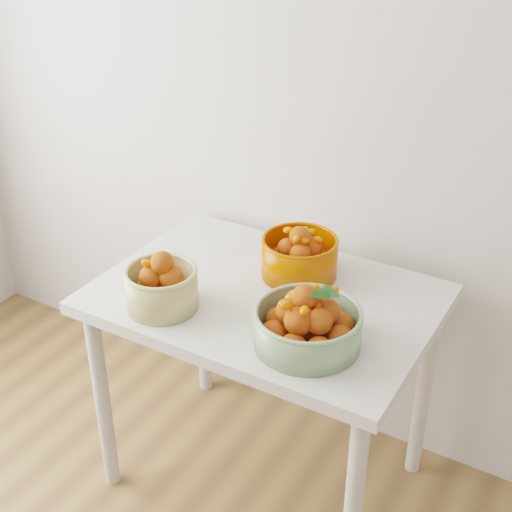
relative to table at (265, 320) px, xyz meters
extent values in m
cube|color=silver|center=(0.35, 0.40, 0.70)|extent=(4.00, 0.04, 2.70)
cube|color=silver|center=(0.00, 0.00, 0.08)|extent=(1.00, 0.70, 0.04)
cylinder|color=silver|center=(-0.44, -0.29, -0.30)|extent=(0.05, 0.05, 0.71)
cylinder|color=silver|center=(0.44, -0.29, -0.30)|extent=(0.05, 0.05, 0.71)
cylinder|color=silver|center=(-0.44, 0.29, -0.30)|extent=(0.05, 0.05, 0.71)
cylinder|color=silver|center=(0.44, 0.29, -0.30)|extent=(0.05, 0.05, 0.71)
cylinder|color=tan|center=(-0.22, -0.21, 0.16)|extent=(0.26, 0.26, 0.12)
torus|color=tan|center=(-0.22, -0.21, 0.21)|extent=(0.26, 0.26, 0.01)
sphere|color=#D1660C|center=(-0.17, -0.22, 0.14)|extent=(0.07, 0.07, 0.07)
sphere|color=#D1660C|center=(-0.23, -0.16, 0.14)|extent=(0.07, 0.07, 0.07)
sphere|color=#D1660C|center=(-0.28, -0.21, 0.14)|extent=(0.07, 0.07, 0.07)
sphere|color=#E34D10|center=(-0.23, -0.27, 0.14)|extent=(0.07, 0.07, 0.07)
sphere|color=#E34D10|center=(-0.22, -0.21, 0.14)|extent=(0.07, 0.07, 0.07)
sphere|color=#E34D10|center=(-0.20, -0.20, 0.20)|extent=(0.07, 0.07, 0.07)
sphere|color=#E34D10|center=(-0.25, -0.23, 0.20)|extent=(0.07, 0.07, 0.07)
sphere|color=#E34D10|center=(-0.22, -0.21, 0.24)|extent=(0.07, 0.07, 0.07)
ellipsoid|color=#F95705|center=(-0.22, -0.19, 0.23)|extent=(0.03, 0.04, 0.04)
ellipsoid|color=#F95705|center=(-0.26, -0.23, 0.24)|extent=(0.04, 0.04, 0.04)
cylinder|color=gray|center=(0.22, -0.16, 0.15)|extent=(0.35, 0.35, 0.10)
torus|color=gray|center=(0.22, -0.16, 0.20)|extent=(0.36, 0.36, 0.01)
sphere|color=#E34D10|center=(0.31, -0.16, 0.14)|extent=(0.07, 0.07, 0.07)
sphere|color=#E34D10|center=(0.29, -0.10, 0.14)|extent=(0.08, 0.08, 0.08)
sphere|color=#E34D10|center=(0.23, -0.07, 0.14)|extent=(0.07, 0.07, 0.07)
sphere|color=#E34D10|center=(0.16, -0.10, 0.14)|extent=(0.07, 0.07, 0.07)
sphere|color=#E34D10|center=(0.13, -0.16, 0.14)|extent=(0.07, 0.07, 0.07)
sphere|color=#E34D10|center=(0.15, -0.23, 0.14)|extent=(0.07, 0.07, 0.07)
sphere|color=#E34D10|center=(0.23, -0.26, 0.14)|extent=(0.08, 0.08, 0.08)
sphere|color=#E34D10|center=(0.29, -0.23, 0.14)|extent=(0.07, 0.07, 0.07)
sphere|color=#E34D10|center=(0.22, -0.16, 0.14)|extent=(0.07, 0.07, 0.07)
sphere|color=#E34D10|center=(0.26, -0.14, 0.20)|extent=(0.07, 0.07, 0.07)
sphere|color=#E34D10|center=(0.22, -0.11, 0.20)|extent=(0.07, 0.07, 0.07)
sphere|color=#E34D10|center=(0.18, -0.14, 0.20)|extent=(0.07, 0.07, 0.07)
sphere|color=#E34D10|center=(0.18, -0.18, 0.20)|extent=(0.07, 0.07, 0.07)
sphere|color=#E34D10|center=(0.22, -0.21, 0.20)|extent=(0.08, 0.08, 0.08)
sphere|color=#E34D10|center=(0.27, -0.19, 0.20)|extent=(0.07, 0.07, 0.07)
sphere|color=#E34D10|center=(0.21, -0.17, 0.25)|extent=(0.07, 0.07, 0.07)
ellipsoid|color=#F95705|center=(0.27, -0.11, 0.26)|extent=(0.04, 0.04, 0.03)
ellipsoid|color=#F95705|center=(0.23, -0.19, 0.22)|extent=(0.04, 0.04, 0.04)
ellipsoid|color=#F95705|center=(0.22, -0.16, 0.22)|extent=(0.05, 0.04, 0.04)
ellipsoid|color=#F95705|center=(0.24, -0.16, 0.22)|extent=(0.04, 0.04, 0.03)
ellipsoid|color=#F95705|center=(0.18, -0.16, 0.24)|extent=(0.04, 0.03, 0.03)
ellipsoid|color=#F95705|center=(0.24, -0.23, 0.25)|extent=(0.03, 0.04, 0.03)
ellipsoid|color=#F95705|center=(0.24, -0.15, 0.25)|extent=(0.04, 0.04, 0.03)
ellipsoid|color=#F95705|center=(0.17, -0.20, 0.23)|extent=(0.04, 0.04, 0.04)
ellipsoid|color=#F95705|center=(0.22, -0.15, 0.24)|extent=(0.03, 0.04, 0.04)
ellipsoid|color=#F95705|center=(0.19, -0.22, 0.24)|extent=(0.04, 0.04, 0.04)
ellipsoid|color=#F95705|center=(0.22, -0.16, 0.23)|extent=(0.04, 0.04, 0.03)
ellipsoid|color=#F95705|center=(0.17, -0.17, 0.23)|extent=(0.04, 0.03, 0.03)
ellipsoid|color=#F95705|center=(0.22, -0.13, 0.26)|extent=(0.03, 0.04, 0.03)
ellipsoid|color=#F95705|center=(0.22, -0.18, 0.23)|extent=(0.03, 0.04, 0.03)
ellipsoid|color=#F95705|center=(0.22, -0.17, 0.25)|extent=(0.04, 0.04, 0.03)
ellipsoid|color=#F95705|center=(0.20, -0.17, 0.25)|extent=(0.04, 0.04, 0.03)
cylinder|color=#BF4100|center=(0.04, 0.15, 0.16)|extent=(0.28, 0.28, 0.12)
torus|color=#BF4100|center=(0.04, 0.15, 0.22)|extent=(0.28, 0.28, 0.01)
sphere|color=#D1660C|center=(0.11, 0.15, 0.14)|extent=(0.07, 0.07, 0.07)
sphere|color=#E34D10|center=(0.07, 0.21, 0.14)|extent=(0.06, 0.06, 0.06)
sphere|color=#E34D10|center=(0.00, 0.21, 0.14)|extent=(0.07, 0.07, 0.07)
sphere|color=#E34D10|center=(-0.03, 0.14, 0.14)|extent=(0.07, 0.07, 0.07)
sphere|color=#E34D10|center=(0.00, 0.09, 0.14)|extent=(0.06, 0.06, 0.06)
sphere|color=#E34D10|center=(0.07, 0.09, 0.14)|extent=(0.07, 0.07, 0.07)
sphere|color=#E34D10|center=(0.04, 0.15, 0.14)|extent=(0.07, 0.07, 0.07)
sphere|color=#E34D10|center=(0.07, 0.17, 0.19)|extent=(0.07, 0.07, 0.07)
sphere|color=#E34D10|center=(0.02, 0.18, 0.19)|extent=(0.07, 0.07, 0.07)
sphere|color=#E34D10|center=(0.00, 0.13, 0.19)|extent=(0.06, 0.06, 0.06)
sphere|color=#E34D10|center=(0.06, 0.11, 0.19)|extent=(0.07, 0.07, 0.07)
sphere|color=#E34D10|center=(0.04, 0.14, 0.24)|extent=(0.06, 0.06, 0.06)
ellipsoid|color=#F95705|center=(0.06, 0.18, 0.24)|extent=(0.04, 0.04, 0.04)
ellipsoid|color=#F95705|center=(0.03, 0.18, 0.24)|extent=(0.03, 0.03, 0.03)
ellipsoid|color=#F95705|center=(0.09, 0.17, 0.22)|extent=(0.04, 0.03, 0.04)
ellipsoid|color=#F95705|center=(0.03, 0.14, 0.21)|extent=(0.04, 0.04, 0.03)
ellipsoid|color=#F95705|center=(0.05, 0.14, 0.22)|extent=(0.04, 0.04, 0.03)
ellipsoid|color=#F95705|center=(0.05, 0.18, 0.21)|extent=(0.03, 0.04, 0.03)
ellipsoid|color=#F95705|center=(0.05, 0.17, 0.24)|extent=(0.04, 0.04, 0.03)
ellipsoid|color=#F95705|center=(0.04, 0.11, 0.24)|extent=(0.03, 0.04, 0.03)
ellipsoid|color=#F95705|center=(0.06, 0.14, 0.23)|extent=(0.04, 0.04, 0.03)
ellipsoid|color=#F95705|center=(0.00, 0.14, 0.24)|extent=(0.04, 0.03, 0.03)
ellipsoid|color=#F95705|center=(0.01, 0.19, 0.22)|extent=(0.04, 0.04, 0.04)
ellipsoid|color=#F95705|center=(0.06, 0.13, 0.23)|extent=(0.04, 0.04, 0.02)
camera|label=1|loc=(0.89, -1.57, 1.25)|focal=50.00mm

